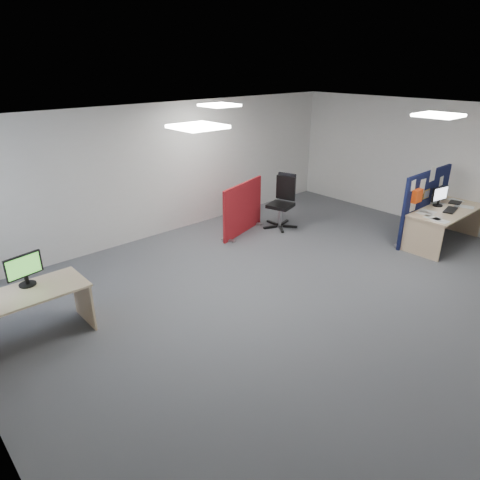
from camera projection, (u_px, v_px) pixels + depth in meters
floor at (295, 286)px, 7.08m from camera, size 9.00×9.00×0.00m
ceiling at (304, 118)px, 6.03m from camera, size 9.00×7.00×0.02m
wall_back at (172, 169)px, 8.95m from camera, size 9.00×0.02×2.70m
wall_right at (435, 165)px, 9.33m from camera, size 0.02×7.00×2.70m
ceiling_lights at (285, 114)px, 6.70m from camera, size 4.10×4.10×0.04m
navy_divider at (424, 206)px, 8.65m from camera, size 1.76×0.30×1.54m
main_desk at (443, 217)px, 8.56m from camera, size 1.88×0.84×0.73m
monitor_main at (440, 195)px, 8.57m from camera, size 0.45×0.19×0.40m
keyboard at (450, 210)px, 8.37m from camera, size 0.48×0.26×0.02m
mouse at (456, 206)px, 8.58m from camera, size 0.10×0.06×0.03m
paper_tray at (455, 202)px, 8.84m from camera, size 0.32×0.28×0.01m
red_divider at (243, 209)px, 9.09m from camera, size 1.42×0.47×1.10m
second_desk at (29, 304)px, 5.53m from camera, size 1.43×0.71×0.73m
monitor_second at (24, 269)px, 5.51m from camera, size 0.47×0.22×0.43m
office_chair at (283, 198)px, 9.41m from camera, size 0.77×0.74×1.15m
desk_papers at (441, 210)px, 8.40m from camera, size 1.73×0.84×0.00m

